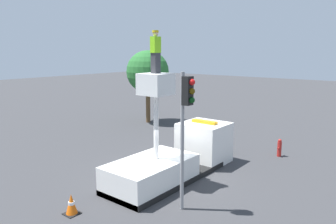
% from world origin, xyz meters
% --- Properties ---
extents(ground_plane, '(120.00, 120.00, 0.00)m').
position_xyz_m(ground_plane, '(0.00, 0.00, 0.00)').
color(ground_plane, '#38383A').
extents(bucket_truck, '(7.40, 2.37, 4.90)m').
position_xyz_m(bucket_truck, '(0.75, 0.00, 0.91)').
color(bucket_truck, black).
rests_on(bucket_truck, ground).
extents(worker, '(0.40, 0.26, 1.75)m').
position_xyz_m(worker, '(-0.74, 0.00, 5.78)').
color(worker, '#38383D').
rests_on(worker, bucket_truck).
extents(traffic_light_pole, '(0.34, 0.57, 5.11)m').
position_xyz_m(traffic_light_pole, '(-1.90, -2.38, 3.62)').
color(traffic_light_pole, gray).
rests_on(traffic_light_pole, ground).
extents(fire_hydrant, '(0.47, 0.23, 1.00)m').
position_xyz_m(fire_hydrant, '(6.54, -2.83, 0.49)').
color(fire_hydrant, '#B2231E').
rests_on(fire_hydrant, ground).
extents(traffic_cone_rear, '(0.52, 0.52, 0.77)m').
position_xyz_m(traffic_cone_rear, '(-4.69, 0.65, 0.37)').
color(traffic_cone_rear, black).
rests_on(traffic_cone_rear, ground).
extents(tree_left_bg, '(3.44, 3.44, 5.90)m').
position_xyz_m(tree_left_bg, '(8.66, 8.94, 4.15)').
color(tree_left_bg, brown).
rests_on(tree_left_bg, ground).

